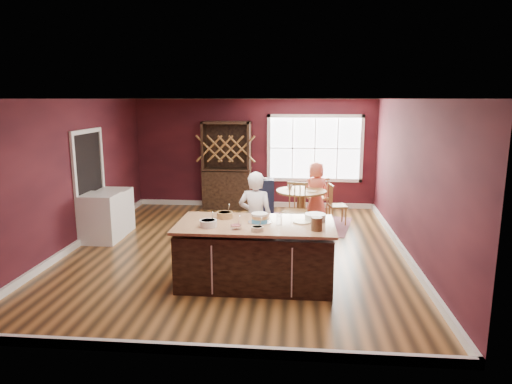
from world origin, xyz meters
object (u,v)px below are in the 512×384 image
dining_table (301,200)px  seated_woman (316,191)px  chair_south (295,209)px  washer (101,218)px  high_chair (265,199)px  hutch (227,165)px  dryer (115,211)px  layer_cake (260,218)px  chair_east (338,204)px  kitchen_island (255,255)px  toddler (268,184)px  chair_north (318,196)px  baker (256,219)px

dining_table → seated_woman: 0.60m
chair_south → washer: bearing=-155.3°
high_chair → washer: 3.54m
high_chair → seated_woman: bearing=2.9°
hutch → dryer: size_ratio=2.42×
layer_cake → dryer: bearing=143.7°
chair_south → seated_woman: seated_woman is taller
high_chair → washer: (-2.99, -1.88, -0.02)m
chair_east → dining_table: bearing=82.9°
dining_table → hutch: 2.33m
seated_woman → chair_east: bearing=113.1°
layer_cake → chair_south: bearing=78.3°
kitchen_island → toddler: bearing=90.9°
hutch → dryer: 3.10m
hutch → chair_south: bearing=-52.1°
hutch → seated_woman: bearing=-21.2°
chair_north → dryer: 4.55m
layer_cake → washer: layer_cake is taller
washer → chair_south: bearing=11.4°
chair_east → chair_north: 0.81m
hutch → toddler: bearing=-41.8°
high_chair → toddler: size_ratio=3.78×
washer → dryer: (0.00, 0.64, -0.02)m
seated_woman → high_chair: bearing=-12.6°
baker → layer_cake: (0.12, -0.70, 0.21)m
kitchen_island → chair_north: (1.09, 4.10, 0.03)m
baker → toddler: (0.01, 2.96, 0.03)m
dining_table → high_chair: bearing=162.1°
chair_south → toddler: chair_south is taller
chair_east → hutch: size_ratio=0.42×
baker → layer_cake: 0.74m
high_chair → washer: bearing=-155.6°
hutch → baker: bearing=-74.6°
kitchen_island → chair_south: (0.56, 2.48, 0.10)m
washer → hutch: bearing=56.1°
dryer → chair_north: bearing=22.2°
chair_south → seated_woman: 1.44m
chair_south → washer: (-3.68, -0.75, -0.07)m
layer_cake → dryer: 3.98m
dining_table → hutch: bearing=144.3°
dining_table → washer: size_ratio=1.16×
toddler → dryer: toddler is taller
chair_east → chair_south: bearing=124.6°
chair_north → dryer: (-4.21, -1.72, -0.02)m
chair_south → high_chair: size_ratio=1.09×
chair_south → washer: size_ratio=1.15×
dining_table → dryer: 3.93m
dining_table → seated_woman: seated_woman is taller
toddler → hutch: 1.48m
chair_north → hutch: size_ratio=0.43×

